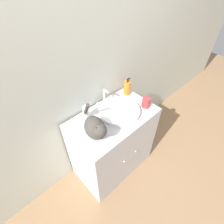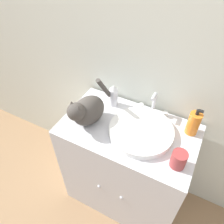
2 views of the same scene
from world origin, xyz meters
The scene contains 9 objects.
ground_plane centered at (0.00, 0.00, 0.00)m, with size 8.00×8.00×0.00m, color #997551.
wall_back centered at (0.00, 0.54, 1.25)m, with size 6.00×0.05×2.50m.
vanity_cabinet centered at (0.00, 0.25, 0.42)m, with size 0.85×0.51×0.85m.
sink_basin centered at (0.08, 0.25, 0.87)m, with size 0.39×0.39×0.04m.
faucet centered at (0.08, 0.46, 0.92)m, with size 0.20×0.08×0.17m.
cat centered at (-0.25, 0.19, 0.95)m, with size 0.21×0.36×0.27m.
soap_bottle centered at (0.34, 0.40, 0.93)m, with size 0.07×0.07×0.19m.
spray_bottle centered at (-0.19, 0.41, 0.93)m, with size 0.06×0.06×0.16m.
cup centered at (0.33, 0.13, 0.90)m, with size 0.08×0.08×0.10m.
Camera 2 is at (0.32, -0.59, 1.86)m, focal length 35.00 mm.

